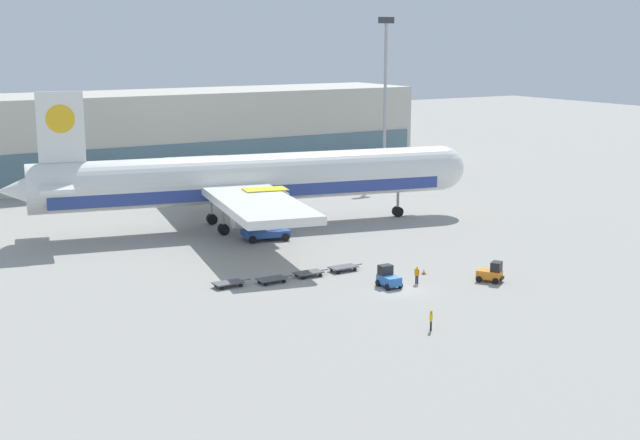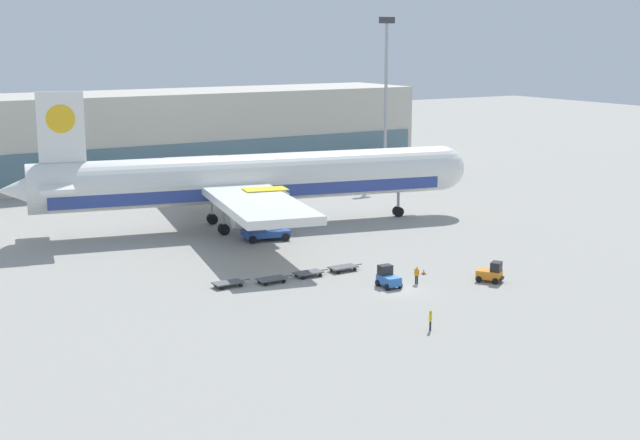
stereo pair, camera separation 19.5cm
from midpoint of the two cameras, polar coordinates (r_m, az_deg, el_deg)
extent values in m
plane|color=#9E9B93|center=(83.26, 4.98, -4.42)|extent=(400.00, 400.00, 0.00)
cube|color=#BCB7A8|center=(151.66, -10.04, 5.45)|extent=(90.00, 18.00, 14.00)
cube|color=slate|center=(143.62, -8.70, 3.88)|extent=(88.20, 0.20, 4.90)
cylinder|color=#9EA0A5|center=(146.77, 4.27, 7.55)|extent=(0.50, 0.50, 25.03)
cube|color=#333338|center=(146.41, 4.35, 12.64)|extent=(2.80, 0.50, 1.00)
cylinder|color=white|center=(108.82, -4.44, 2.70)|extent=(52.10, 16.14, 5.80)
cube|color=#2D428E|center=(109.03, -4.43, 2.03)|extent=(48.01, 15.19, 1.45)
sphere|color=white|center=(118.02, 7.88, 3.33)|extent=(5.68, 5.68, 5.68)
cone|color=white|center=(105.39, -18.24, 1.85)|extent=(7.36, 6.68, 5.51)
cube|color=white|center=(104.63, -16.20, 5.73)|extent=(5.18, 1.48, 8.00)
cylinder|color=yellow|center=(104.54, -16.23, 6.25)|extent=(3.25, 1.18, 3.20)
cube|color=white|center=(105.38, -16.57, 2.27)|extent=(6.14, 13.46, 0.50)
cube|color=white|center=(108.32, -5.76, 2.25)|extent=(17.49, 48.63, 0.90)
cylinder|color=#9EA0A5|center=(99.02, -4.38, 0.32)|extent=(4.68, 3.59, 2.80)
cylinder|color=#9EA0A5|center=(118.31, -6.88, 2.14)|extent=(4.68, 3.59, 2.80)
cylinder|color=#9EA0A5|center=(115.90, 5.08, 1.52)|extent=(0.36, 0.36, 4.00)
cylinder|color=black|center=(116.27, 5.06, 0.55)|extent=(1.45, 1.14, 1.30)
cylinder|color=#9EA0A5|center=(105.39, -6.15, 0.47)|extent=(0.36, 0.36, 4.00)
cylinder|color=black|center=(105.79, -6.13, -0.59)|extent=(1.45, 1.14, 1.30)
cylinder|color=#9EA0A5|center=(111.53, -6.89, 1.07)|extent=(0.36, 0.36, 4.00)
cylinder|color=black|center=(111.91, -6.87, 0.07)|extent=(1.45, 1.14, 1.30)
cube|color=#284C99|center=(102.82, -3.44, -0.82)|extent=(5.70, 3.98, 0.70)
cube|color=#B2B2B7|center=(101.93, -3.47, 1.68)|extent=(5.41, 3.79, 0.30)
cube|color=yellow|center=(101.84, -3.47, 1.99)|extent=(5.41, 3.79, 0.08)
cube|color=#284C99|center=(102.32, -3.46, 0.52)|extent=(4.22, 1.02, 4.32)
cube|color=#284C99|center=(102.32, -3.46, 0.52)|extent=(4.22, 1.02, 4.32)
cylinder|color=black|center=(104.83, -2.63, -0.76)|extent=(0.95, 0.53, 0.90)
cylinder|color=black|center=(102.03, -2.15, -1.11)|extent=(0.95, 0.53, 0.90)
cylinder|color=black|center=(103.82, -4.70, -0.91)|extent=(0.95, 0.53, 0.90)
cylinder|color=black|center=(100.99, -4.27, -1.27)|extent=(0.95, 0.53, 0.90)
cube|color=#2D66B7|center=(83.57, 4.49, -3.85)|extent=(1.46, 2.34, 0.80)
cube|color=black|center=(83.87, 4.26, -3.19)|extent=(1.26, 0.93, 0.90)
cube|color=black|center=(84.63, 4.03, -3.84)|extent=(1.26, 0.19, 0.24)
cylinder|color=black|center=(83.95, 3.79, -4.05)|extent=(0.26, 0.61, 0.60)
cylinder|color=black|center=(84.70, 4.58, -3.92)|extent=(0.26, 0.61, 0.60)
cylinder|color=black|center=(82.66, 4.39, -4.31)|extent=(0.26, 0.61, 0.60)
cylinder|color=black|center=(83.42, 5.20, -4.18)|extent=(0.26, 0.61, 0.60)
cube|color=orange|center=(86.77, 10.84, -3.44)|extent=(2.44, 2.69, 0.80)
cube|color=black|center=(86.40, 11.28, -2.94)|extent=(1.53, 1.44, 0.90)
cube|color=black|center=(86.56, 11.62, -3.70)|extent=(1.14, 0.84, 0.24)
cylinder|color=black|center=(87.34, 11.46, -3.64)|extent=(0.53, 0.63, 0.60)
cylinder|color=black|center=(86.03, 11.23, -3.87)|extent=(0.53, 0.63, 0.60)
cylinder|color=black|center=(87.72, 10.44, -3.53)|extent=(0.53, 0.63, 0.60)
cylinder|color=black|center=(86.41, 10.19, -3.76)|extent=(0.53, 0.63, 0.60)
cube|color=#56565B|center=(83.94, -5.84, -4.01)|extent=(2.83, 1.56, 0.12)
cube|color=#56565B|center=(84.73, -4.72, -3.83)|extent=(0.90, 0.10, 0.08)
cylinder|color=black|center=(84.97, -5.44, -3.97)|extent=(0.36, 0.15, 0.36)
cylinder|color=black|center=(83.87, -5.04, -4.17)|extent=(0.36, 0.15, 0.36)
cylinder|color=black|center=(84.15, -6.63, -4.15)|extent=(0.36, 0.15, 0.36)
cylinder|color=black|center=(83.04, -6.25, -4.36)|extent=(0.36, 0.15, 0.36)
cube|color=#56565B|center=(84.94, -3.06, -3.77)|extent=(2.83, 1.56, 0.12)
cube|color=#56565B|center=(85.81, -1.98, -3.60)|extent=(0.90, 0.10, 0.08)
cylinder|color=black|center=(85.99, -2.69, -3.74)|extent=(0.36, 0.15, 0.36)
cylinder|color=black|center=(84.92, -2.27, -3.93)|extent=(0.36, 0.15, 0.36)
cylinder|color=black|center=(85.09, -3.85, -3.92)|extent=(0.36, 0.15, 0.36)
cylinder|color=black|center=(84.01, -3.44, -4.12)|extent=(0.36, 0.15, 0.36)
cube|color=#56565B|center=(87.01, -0.69, -3.38)|extent=(2.83, 1.56, 0.12)
cube|color=#56565B|center=(87.95, 0.34, -3.21)|extent=(0.90, 0.10, 0.08)
cylinder|color=black|center=(88.09, -0.36, -3.35)|extent=(0.36, 0.15, 0.36)
cylinder|color=black|center=(87.04, 0.08, -3.53)|extent=(0.36, 0.15, 0.36)
cylinder|color=black|center=(87.12, -1.46, -3.53)|extent=(0.36, 0.15, 0.36)
cylinder|color=black|center=(86.06, -1.03, -3.72)|extent=(0.36, 0.15, 0.36)
cube|color=#56565B|center=(89.06, 1.55, -3.03)|extent=(2.83, 1.56, 0.12)
cube|color=#56565B|center=(90.07, 2.53, -2.87)|extent=(0.90, 0.10, 0.08)
cylinder|color=black|center=(90.16, 1.85, -3.00)|extent=(0.36, 0.15, 0.36)
cylinder|color=black|center=(89.14, 2.30, -3.18)|extent=(0.36, 0.15, 0.36)
cylinder|color=black|center=(89.12, 0.80, -3.17)|extent=(0.36, 0.15, 0.36)
cylinder|color=black|center=(88.09, 1.24, -3.35)|extent=(0.36, 0.15, 0.36)
cylinder|color=black|center=(85.07, 6.21, -3.81)|extent=(0.14, 0.14, 0.82)
cylinder|color=black|center=(84.95, 6.32, -3.83)|extent=(0.14, 0.14, 0.82)
cube|color=orange|center=(84.82, 6.28, -3.35)|extent=(0.30, 0.40, 0.62)
cylinder|color=orange|center=(84.96, 6.15, -3.30)|extent=(0.09, 0.09, 0.55)
cylinder|color=orange|center=(84.67, 6.40, -3.36)|extent=(0.09, 0.09, 0.55)
sphere|color=#DBB28E|center=(84.71, 6.28, -3.08)|extent=(0.22, 0.22, 0.22)
sphere|color=yellow|center=(84.70, 6.28, -3.04)|extent=(0.21, 0.21, 0.21)
cylinder|color=black|center=(72.05, 7.16, -6.71)|extent=(0.14, 0.14, 0.82)
cylinder|color=black|center=(71.86, 7.14, -6.76)|extent=(0.14, 0.14, 0.82)
cube|color=yellow|center=(71.74, 7.16, -6.19)|extent=(0.41, 0.41, 0.61)
cylinder|color=yellow|center=(71.96, 7.18, -6.11)|extent=(0.09, 0.09, 0.55)
cylinder|color=yellow|center=(71.50, 7.14, -6.23)|extent=(0.09, 0.09, 0.55)
sphere|color=tan|center=(71.61, 7.17, -5.88)|extent=(0.22, 0.22, 0.22)
sphere|color=yellow|center=(71.59, 7.17, -5.83)|extent=(0.21, 0.21, 0.21)
cube|color=black|center=(88.61, 6.72, -3.45)|extent=(0.40, 0.40, 0.04)
cone|color=orange|center=(88.54, 6.72, -3.28)|extent=(0.32, 0.32, 0.51)
cylinder|color=white|center=(88.53, 6.72, -3.26)|extent=(0.19, 0.19, 0.07)
camera|label=1|loc=(0.10, -89.94, 0.01)|focal=50.00mm
camera|label=2|loc=(0.10, 90.06, -0.01)|focal=50.00mm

